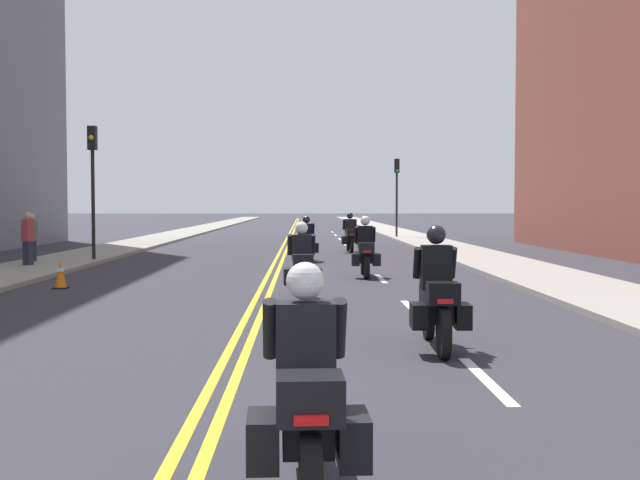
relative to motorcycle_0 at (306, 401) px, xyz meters
name	(u,v)px	position (x,y,z in m)	size (l,w,h in m)	color
ground_plane	(290,236)	(-0.90, 43.45, -0.64)	(264.00, 264.00, 0.00)	#2F2D36
sidewalk_left	(173,236)	(-8.11, 43.45, -0.58)	(2.78, 144.00, 0.12)	gray
sidewalk_right	(406,235)	(6.31, 43.45, -0.58)	(2.78, 144.00, 0.12)	gray
centreline_yellow_inner	(288,236)	(-1.02, 43.45, -0.63)	(0.12, 132.00, 0.01)	yellow
centreline_yellow_outer	(292,236)	(-0.78, 43.45, -0.63)	(0.12, 132.00, 0.01)	yellow
lane_dashes_white	(358,256)	(2.01, 24.45, -0.63)	(0.14, 56.40, 0.01)	silver
motorcycle_0	(306,401)	(0.00, 0.00, 0.00)	(0.78, 2.20, 1.56)	black
motorcycle_1	(437,300)	(1.76, 5.23, 0.04)	(0.77, 2.17, 1.68)	black
motorcycle_2	(302,268)	(-0.06, 10.87, 0.02)	(0.78, 2.25, 1.60)	black
motorcycle_3	(365,253)	(1.64, 15.93, 0.02)	(0.77, 2.13, 1.65)	black
motorcycle_4	(307,243)	(0.07, 22.04, 0.00)	(0.78, 2.23, 1.57)	black
motorcycle_5	(350,236)	(1.88, 27.11, 0.04)	(0.78, 2.31, 1.63)	black
traffic_cone_1	(60,274)	(-5.69, 13.17, -0.29)	(0.33, 0.33, 0.69)	black
traffic_light_near	(93,168)	(-7.12, 21.44, 2.54)	(0.28, 0.38, 4.59)	black
traffic_light_far	(397,184)	(5.32, 40.01, 2.53)	(0.28, 0.38, 4.60)	black
pedestrian_0	(28,239)	(-8.42, 18.88, 0.26)	(0.30, 0.50, 1.74)	#262538
pedestrian_1	(32,238)	(-8.86, 20.51, 0.22)	(0.41, 0.32, 1.67)	#232E35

